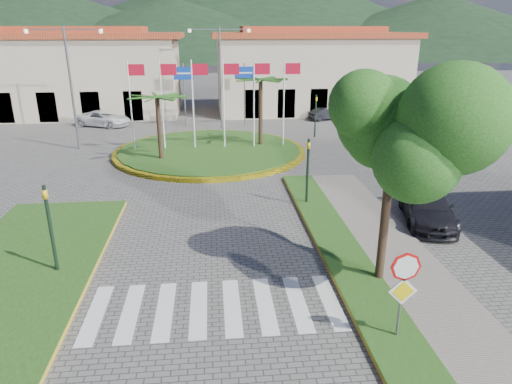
{
  "coord_description": "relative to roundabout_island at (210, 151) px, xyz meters",
  "views": [
    {
      "loc": [
        0.17,
        -7.74,
        7.89
      ],
      "look_at": [
        1.72,
        8.0,
        2.19
      ],
      "focal_mm": 32.0,
      "sensor_mm": 36.0,
      "label": 1
    }
  ],
  "objects": [
    {
      "name": "car_dark_b",
      "position": [
        10.55,
        10.81,
        0.36
      ],
      "size": [
        3.43,
        2.13,
        1.07
      ],
      "primitive_type": "imported",
      "rotation": [
        0.0,
        0.0,
        1.91
      ],
      "color": "black",
      "rests_on": "ground"
    },
    {
      "name": "traffic_light_right",
      "position": [
        4.5,
        -10.0,
        1.77
      ],
      "size": [
        0.15,
        0.18,
        3.2
      ],
      "color": "black",
      "rests_on": "ground"
    },
    {
      "name": "direction_sign_east",
      "position": [
        3.0,
        8.97,
        3.36
      ],
      "size": [
        1.6,
        0.14,
        5.2
      ],
      "color": "slate",
      "rests_on": "ground"
    },
    {
      "name": "car_side_right",
      "position": [
        9.26,
        -12.36,
        0.51
      ],
      "size": [
        3.02,
        5.05,
        1.37
      ],
      "primitive_type": "imported",
      "rotation": [
        0.0,
        0.0,
        -0.25
      ],
      "color": "black",
      "rests_on": "ground"
    },
    {
      "name": "direction_sign_west",
      "position": [
        -2.0,
        8.97,
        3.36
      ],
      "size": [
        1.6,
        0.14,
        5.2
      ],
      "color": "slate",
      "rests_on": "ground"
    },
    {
      "name": "street_lamp_centre",
      "position": [
        1.0,
        8.0,
        4.32
      ],
      "size": [
        4.8,
        0.16,
        8.0
      ],
      "color": "slate",
      "rests_on": "ground"
    },
    {
      "name": "hill_far_east",
      "position": [
        70.0,
        113.0,
        8.83
      ],
      "size": [
        120.0,
        120.0,
        18.0
      ],
      "primitive_type": "cone",
      "color": "black",
      "rests_on": "ground"
    },
    {
      "name": "hill_near_back",
      "position": [
        -10.0,
        108.0,
        7.83
      ],
      "size": [
        110.0,
        110.0,
        16.0
      ],
      "primitive_type": "cone",
      "color": "black",
      "rests_on": "ground"
    },
    {
      "name": "traffic_light_left",
      "position": [
        -5.2,
        -15.5,
        1.77
      ],
      "size": [
        0.15,
        0.18,
        3.2
      ],
      "color": "black",
      "rests_on": "ground"
    },
    {
      "name": "building_left",
      "position": [
        -14.0,
        16.0,
        3.73
      ],
      "size": [
        23.32,
        9.54,
        8.05
      ],
      "color": "#C7B397",
      "rests_on": "ground"
    },
    {
      "name": "sidewalk_right",
      "position": [
        6.0,
        -20.0,
        -0.1
      ],
      "size": [
        4.0,
        28.0,
        0.15
      ],
      "primitive_type": "cube",
      "color": "gray",
      "rests_on": "ground"
    },
    {
      "name": "street_lamp_west",
      "position": [
        -9.0,
        2.0,
        4.32
      ],
      "size": [
        4.8,
        0.16,
        8.0
      ],
      "color": "slate",
      "rests_on": "ground"
    },
    {
      "name": "median_left",
      "position": [
        -6.5,
        -16.0,
        -0.08
      ],
      "size": [
        5.0,
        14.0,
        0.18
      ],
      "primitive_type": "cube",
      "color": "#214714",
      "rests_on": "ground"
    },
    {
      "name": "building_right",
      "position": [
        10.0,
        16.0,
        3.73
      ],
      "size": [
        19.08,
        9.54,
        8.05
      ],
      "color": "#C7B397",
      "rests_on": "ground"
    },
    {
      "name": "verge_right",
      "position": [
        4.8,
        -20.0,
        -0.08
      ],
      "size": [
        1.6,
        28.0,
        0.18
      ],
      "primitive_type": "cube",
      "color": "#214714",
      "rests_on": "ground"
    },
    {
      "name": "stop_sign",
      "position": [
        4.9,
        -20.04,
        1.62
      ],
      "size": [
        0.8,
        0.11,
        2.65
      ],
      "color": "slate",
      "rests_on": "ground"
    },
    {
      "name": "crosswalk",
      "position": [
        -0.0,
        -18.0,
        -0.17
      ],
      "size": [
        8.0,
        3.0,
        0.01
      ],
      "primitive_type": "cube",
      "color": "silver",
      "rests_on": "ground"
    },
    {
      "name": "deciduous_tree",
      "position": [
        5.5,
        -17.0,
        5.0
      ],
      "size": [
        3.6,
        3.6,
        6.8
      ],
      "color": "black",
      "rests_on": "ground"
    },
    {
      "name": "hill_far_west",
      "position": [
        -55.0,
        118.0,
        10.83
      ],
      "size": [
        140.0,
        140.0,
        22.0
      ],
      "primitive_type": "cone",
      "color": "black",
      "rests_on": "ground"
    },
    {
      "name": "white_van",
      "position": [
        -8.99,
        9.84,
        0.47
      ],
      "size": [
        5.07,
        3.73,
        1.28
      ],
      "primitive_type": "imported",
      "rotation": [
        0.0,
        0.0,
        1.18
      ],
      "color": "silver",
      "rests_on": "ground"
    },
    {
      "name": "traffic_light_far",
      "position": [
        8.0,
        4.0,
        1.77
      ],
      "size": [
        0.18,
        0.15,
        3.2
      ],
      "color": "black",
      "rests_on": "ground"
    },
    {
      "name": "car_dark_a",
      "position": [
        -7.65,
        14.22,
        0.5
      ],
      "size": [
        4.19,
        2.25,
        1.35
      ],
      "primitive_type": "imported",
      "rotation": [
        0.0,
        0.0,
        1.74
      ],
      "color": "black",
      "rests_on": "ground"
    },
    {
      "name": "roundabout_island",
      "position": [
        0.0,
        0.0,
        0.0
      ],
      "size": [
        12.7,
        12.7,
        6.0
      ],
      "color": "yellow",
      "rests_on": "ground"
    },
    {
      "name": "hill_far_mid",
      "position": [
        15.0,
        138.0,
        14.83
      ],
      "size": [
        180.0,
        180.0,
        30.0
      ],
      "primitive_type": "cone",
      "color": "black",
      "rests_on": "ground"
    }
  ]
}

